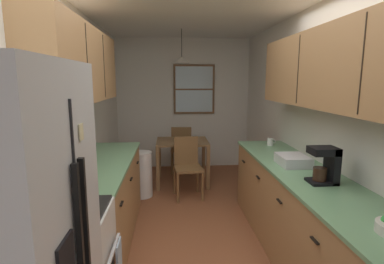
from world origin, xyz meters
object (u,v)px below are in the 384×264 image
at_px(dining_table, 182,148).
at_px(dish_rack, 293,160).
at_px(microwave_over_range, 26,94).
at_px(dining_chair_near, 187,164).
at_px(trash_bin, 142,174).
at_px(mug_by_coffeemaker, 270,142).
at_px(coffee_maker, 326,164).
at_px(storage_canister, 79,177).
at_px(dining_chair_far, 181,147).

xyz_separation_m(dining_table, dish_rack, (1.04, -2.08, 0.34)).
distance_m(microwave_over_range, dining_chair_near, 2.99).
xyz_separation_m(trash_bin, dish_rack, (1.67, -1.54, 0.60)).
height_order(microwave_over_range, mug_by_coffeemaker, microwave_over_range).
relative_size(trash_bin, coffee_maker, 2.25).
relative_size(storage_canister, coffee_maker, 0.56).
relative_size(trash_bin, dish_rack, 2.03).
bearing_deg(microwave_over_range, dining_table, 71.43).
xyz_separation_m(dining_chair_far, mug_by_coffeemaker, (1.11, -1.73, 0.45)).
relative_size(dining_chair_near, storage_canister, 5.25).
distance_m(dining_chair_near, dish_rack, 1.86).
bearing_deg(trash_bin, dish_rack, -42.54).
xyz_separation_m(dining_table, trash_bin, (-0.63, -0.54, -0.27)).
xyz_separation_m(dining_chair_near, dining_chair_far, (-0.04, 1.14, 0.00)).
height_order(storage_canister, coffee_maker, coffee_maker).
relative_size(dining_chair_near, mug_by_coffeemaker, 7.80).
bearing_deg(coffee_maker, dish_rack, 95.66).
height_order(dining_chair_near, coffee_maker, coffee_maker).
bearing_deg(dining_chair_far, dish_rack, -68.72).
xyz_separation_m(trash_bin, storage_canister, (-0.30, -2.03, 0.64)).
bearing_deg(microwave_over_range, trash_bin, 80.93).
bearing_deg(trash_bin, dining_chair_far, 60.05).
height_order(storage_canister, mug_by_coffeemaker, storage_canister).
distance_m(storage_canister, mug_by_coffeemaker, 2.49).
distance_m(dining_table, coffee_maker, 2.88).
xyz_separation_m(dining_chair_near, storage_canister, (-0.99, -2.00, 0.49)).
height_order(dining_table, dining_chair_near, dining_chair_near).
height_order(microwave_over_range, storage_canister, microwave_over_range).
bearing_deg(mug_by_coffeemaker, dish_rack, -94.67).
relative_size(dining_table, dining_chair_far, 0.95).
distance_m(dining_chair_near, dining_chair_far, 1.14).
bearing_deg(mug_by_coffeemaker, trash_bin, 160.72).
relative_size(dining_chair_far, coffee_maker, 2.93).
xyz_separation_m(trash_bin, mug_by_coffeemaker, (1.75, -0.61, 0.60)).
xyz_separation_m(dining_table, coffee_maker, (1.09, -2.62, 0.45)).
height_order(dining_chair_near, dining_chair_far, same).
xyz_separation_m(dining_chair_near, mug_by_coffeemaker, (1.06, -0.58, 0.45)).
bearing_deg(coffee_maker, dining_table, 112.67).
relative_size(trash_bin, storage_canister, 4.03).
bearing_deg(dish_rack, dining_chair_near, 123.20).
bearing_deg(mug_by_coffeemaker, storage_canister, -145.31).
xyz_separation_m(dining_chair_far, dish_rack, (1.03, -2.65, 0.45)).
bearing_deg(dining_chair_near, dish_rack, -56.80).
distance_m(dining_chair_near, coffee_maker, 2.37).
bearing_deg(trash_bin, storage_canister, -98.40).
height_order(dining_table, trash_bin, dining_table).
height_order(microwave_over_range, coffee_maker, microwave_over_range).
height_order(dining_table, storage_canister, storage_canister).
relative_size(dining_chair_near, coffee_maker, 2.93).
relative_size(coffee_maker, mug_by_coffeemaker, 2.66).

